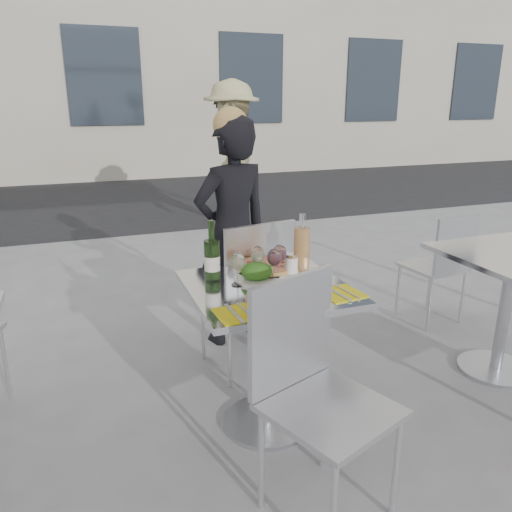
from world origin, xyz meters
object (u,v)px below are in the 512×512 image
object	(u,v)px
main_table	(267,327)
carafe	(302,248)
side_table_right	(508,288)
sugar_shaker	(291,264)
side_chair_rfar	(443,260)
pedestrian_b	(232,156)
wineglass_white_a	(238,263)
chair_near	(312,379)
pizza_near	(284,298)
chair_far	(250,285)
wineglass_red_b	(280,254)
wineglass_red_a	(274,259)
napkin_right	(341,293)
pizza_far	(266,267)
napkin_left	(239,313)
salad_plate	(257,273)
woman_diner	(232,233)
wineglass_white_b	(258,256)
wine_bottle	(212,258)

from	to	relation	value
main_table	carafe	world-z (taller)	carafe
side_table_right	sugar_shaker	bearing A→B (deg)	175.67
side_table_right	side_chair_rfar	distance (m)	0.69
side_table_right	sugar_shaker	distance (m)	1.36
side_table_right	pedestrian_b	size ratio (longest dim) A/B	0.41
side_table_right	wineglass_white_a	size ratio (longest dim) A/B	4.76
chair_near	side_chair_rfar	size ratio (longest dim) A/B	1.14
pizza_near	carafe	bearing A→B (deg)	54.40
side_chair_rfar	chair_far	bearing A→B (deg)	0.53
main_table	wineglass_red_b	xyz separation A→B (m)	(0.11, 0.11, 0.32)
main_table	wineglass_red_a	distance (m)	0.33
side_table_right	napkin_right	size ratio (longest dim) A/B	3.74
pizza_far	napkin_left	size ratio (longest dim) A/B	1.67
pizza_far	wineglass_red_a	distance (m)	0.19
chair_far	salad_plate	xyz separation A→B (m)	(-0.12, -0.42, 0.23)
woman_diner	carafe	bearing A→B (deg)	81.61
side_chair_rfar	pizza_far	world-z (taller)	side_chair_rfar
pizza_far	napkin_left	xyz separation A→B (m)	(-0.30, -0.47, -0.01)
napkin_right	chair_near	bearing A→B (deg)	-139.47
chair_near	side_chair_rfar	bearing A→B (deg)	15.80
pedestrian_b	sugar_shaker	size ratio (longest dim) A/B	16.99
side_chair_rfar	sugar_shaker	xyz separation A→B (m)	(-1.45, -0.58, 0.31)
salad_plate	wineglass_white_b	xyz separation A→B (m)	(0.02, 0.04, 0.07)
wineglass_red_a	side_chair_rfar	bearing A→B (deg)	21.91
salad_plate	wineglass_white_a	xyz separation A→B (m)	(-0.11, -0.03, 0.07)
side_table_right	wine_bottle	distance (m)	1.76
chair_far	sugar_shaker	bearing A→B (deg)	90.47
side_table_right	main_table	bearing A→B (deg)	180.00
side_table_right	salad_plate	distance (m)	1.54
chair_far	salad_plate	distance (m)	0.49
pizza_near	chair_near	bearing A→B (deg)	-93.97
wineglass_red_a	chair_near	bearing A→B (deg)	-97.59
wineglass_white_b	napkin_left	distance (m)	0.46
main_table	woman_diner	xyz separation A→B (m)	(0.14, 0.98, 0.21)
sugar_shaker	pizza_near	bearing A→B (deg)	-119.46
wine_bottle	wineglass_red_b	bearing A→B (deg)	-7.13
chair_near	wineglass_white_b	distance (m)	0.71
side_table_right	salad_plate	world-z (taller)	salad_plate
main_table	sugar_shaker	size ratio (longest dim) A/B	7.01
chair_far	napkin_right	size ratio (longest dim) A/B	4.71
side_chair_rfar	napkin_right	size ratio (longest dim) A/B	4.12
chair_near	wineglass_red_b	bearing A→B (deg)	58.10
pedestrian_b	wineglass_red_a	size ratio (longest dim) A/B	11.54
main_table	salad_plate	xyz separation A→B (m)	(-0.02, 0.09, 0.25)
woman_diner	wineglass_white_a	xyz separation A→B (m)	(-0.27, -0.92, 0.11)
sugar_shaker	main_table	bearing A→B (deg)	-148.66
chair_near	side_chair_rfar	xyz separation A→B (m)	(1.63, 1.20, -0.07)
chair_near	napkin_left	size ratio (longest dim) A/B	4.70
carafe	wineglass_white_b	size ratio (longest dim) A/B	1.84
woman_diner	napkin_right	distance (m)	1.20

